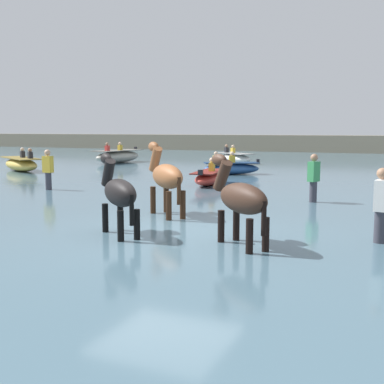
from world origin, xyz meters
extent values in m
plane|color=#756B56|center=(0.00, 0.00, 0.00)|extent=(120.00, 120.00, 0.00)
cube|color=#476675|center=(0.00, 10.00, 0.16)|extent=(90.00, 90.00, 0.31)
ellipsoid|color=black|center=(-0.63, -0.64, 1.12)|extent=(1.27, 1.14, 0.51)
cylinder|color=black|center=(-1.07, -0.48, 0.43)|extent=(0.12, 0.12, 0.87)
cylinder|color=black|center=(-0.88, -0.24, 0.43)|extent=(0.12, 0.12, 0.87)
cylinder|color=black|center=(-0.37, -1.04, 0.43)|extent=(0.12, 0.12, 0.87)
cylinder|color=black|center=(-0.18, -0.80, 0.43)|extent=(0.12, 0.12, 0.87)
cylinder|color=black|center=(-1.15, -0.22, 1.44)|extent=(0.49, 0.45, 0.59)
ellipsoid|color=black|center=(-1.25, -0.15, 1.71)|extent=(0.46, 0.41, 0.22)
cylinder|color=black|center=(-0.15, -1.02, 0.89)|extent=(0.08, 0.08, 0.55)
ellipsoid|color=brown|center=(-0.77, 1.56, 1.23)|extent=(1.37, 1.27, 0.56)
cylinder|color=black|center=(-1.25, 1.75, 0.47)|extent=(0.13, 0.13, 0.95)
cylinder|color=black|center=(-1.03, 2.01, 0.47)|extent=(0.13, 0.13, 0.95)
cylinder|color=black|center=(-0.51, 1.12, 0.47)|extent=(0.13, 0.13, 0.95)
cylinder|color=black|center=(-0.29, 1.37, 0.47)|extent=(0.13, 0.13, 0.95)
cylinder|color=brown|center=(-1.33, 2.04, 1.58)|extent=(0.53, 0.50, 0.64)
ellipsoid|color=brown|center=(-1.43, 2.13, 1.87)|extent=(0.49, 0.46, 0.24)
cylinder|color=black|center=(-0.27, 1.13, 0.97)|extent=(0.09, 0.09, 0.60)
ellipsoid|color=#382319|center=(1.72, -0.52, 1.14)|extent=(1.28, 1.17, 0.52)
cylinder|color=black|center=(1.27, -0.36, 0.44)|extent=(0.12, 0.12, 0.88)
cylinder|color=black|center=(1.47, -0.12, 0.44)|extent=(0.12, 0.12, 0.88)
cylinder|color=black|center=(1.97, -0.93, 0.44)|extent=(0.12, 0.12, 0.88)
cylinder|color=black|center=(2.17, -0.69, 0.44)|extent=(0.12, 0.12, 0.88)
cylinder|color=#382319|center=(1.19, -0.09, 1.46)|extent=(0.50, 0.46, 0.59)
ellipsoid|color=#382319|center=(1.09, -0.01, 1.74)|extent=(0.46, 0.43, 0.22)
cylinder|color=black|center=(2.19, -0.92, 0.90)|extent=(0.08, 0.08, 0.56)
ellipsoid|color=silver|center=(-5.14, 18.77, 0.59)|extent=(2.99, 2.79, 0.55)
cube|color=gray|center=(-5.14, 18.77, 0.89)|extent=(2.87, 2.68, 0.04)
cube|color=#232328|center=(-5.86, 19.27, 1.06)|extent=(0.31, 0.31, 0.30)
sphere|color=#A37556|center=(-5.86, 19.27, 1.30)|extent=(0.18, 0.18, 0.18)
cube|color=gold|center=(-5.23, 18.66, 1.06)|extent=(0.31, 0.31, 0.30)
sphere|color=beige|center=(-5.23, 18.66, 1.30)|extent=(0.18, 0.18, 0.18)
ellipsoid|color=#28518E|center=(-2.93, 11.96, 0.56)|extent=(2.58, 1.99, 0.49)
cube|color=navy|center=(-2.93, 11.96, 0.82)|extent=(2.47, 1.91, 0.04)
cube|color=black|center=(-1.91, 12.55, 0.89)|extent=(0.18, 0.20, 0.18)
cube|color=gold|center=(-3.55, 11.66, 0.99)|extent=(0.32, 0.29, 0.30)
sphere|color=beige|center=(-3.55, 11.66, 1.23)|extent=(0.18, 0.18, 0.18)
cube|color=gold|center=(-2.87, 11.86, 0.99)|extent=(0.32, 0.29, 0.30)
sphere|color=beige|center=(-2.87, 11.86, 1.23)|extent=(0.18, 0.18, 0.18)
ellipsoid|color=gold|center=(-12.70, 9.54, 0.61)|extent=(3.51, 2.63, 0.59)
cube|color=olive|center=(-12.70, 9.54, 0.93)|extent=(3.37, 2.53, 0.04)
cube|color=#232328|center=(-11.79, 9.19, 1.10)|extent=(0.32, 0.29, 0.30)
sphere|color=#A37556|center=(-11.79, 9.19, 1.34)|extent=(0.18, 0.18, 0.18)
cube|color=#232328|center=(-12.65, 9.62, 1.10)|extent=(0.32, 0.29, 0.30)
sphere|color=beige|center=(-12.65, 9.62, 1.34)|extent=(0.18, 0.18, 0.18)
ellipsoid|color=#B2AD9E|center=(-11.61, 16.29, 0.67)|extent=(1.62, 3.80, 0.71)
cube|color=slate|center=(-11.61, 16.29, 1.04)|extent=(1.55, 3.65, 0.04)
cube|color=black|center=(-11.44, 18.06, 1.11)|extent=(0.17, 0.13, 0.18)
cube|color=red|center=(-11.65, 15.26, 1.21)|extent=(0.20, 0.28, 0.30)
sphere|color=#A37556|center=(-11.65, 15.26, 1.45)|extent=(0.18, 0.18, 0.18)
cube|color=gold|center=(-11.44, 16.28, 1.21)|extent=(0.20, 0.28, 0.30)
sphere|color=beige|center=(-11.44, 16.28, 1.45)|extent=(0.18, 0.18, 0.18)
ellipsoid|color=#BC382D|center=(-2.28, 7.79, 0.54)|extent=(1.16, 2.55, 0.45)
cube|color=maroon|center=(-2.28, 7.79, 0.79)|extent=(1.11, 2.45, 0.04)
cube|color=black|center=(-2.12, 6.62, 0.86)|extent=(0.17, 0.14, 0.18)
cube|color=gold|center=(-2.19, 7.80, 0.96)|extent=(0.21, 0.28, 0.30)
sphere|color=beige|center=(-2.19, 7.80, 1.20)|extent=(0.18, 0.18, 0.18)
cylinder|color=#383842|center=(1.87, 5.09, 0.44)|extent=(0.20, 0.20, 0.88)
cube|color=#388E51|center=(1.87, 5.09, 1.15)|extent=(0.31, 0.37, 0.54)
sphere|color=#A37556|center=(1.87, 5.09, 1.53)|extent=(0.20, 0.20, 0.20)
cylinder|color=#383842|center=(3.82, 0.73, 0.44)|extent=(0.20, 0.20, 0.88)
cube|color=white|center=(3.82, 0.73, 1.15)|extent=(0.25, 0.35, 0.54)
sphere|color=#A37556|center=(3.82, 0.73, 1.53)|extent=(0.20, 0.20, 0.20)
cylinder|color=#383842|center=(-6.57, 4.32, 0.44)|extent=(0.20, 0.20, 0.88)
cube|color=gold|center=(-6.57, 4.32, 1.15)|extent=(0.32, 0.20, 0.54)
sphere|color=tan|center=(-6.57, 4.32, 1.53)|extent=(0.20, 0.20, 0.20)
cube|color=gray|center=(0.00, 35.24, 0.89)|extent=(80.00, 2.40, 1.77)
camera|label=1|loc=(4.24, -8.21, 2.29)|focal=45.47mm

